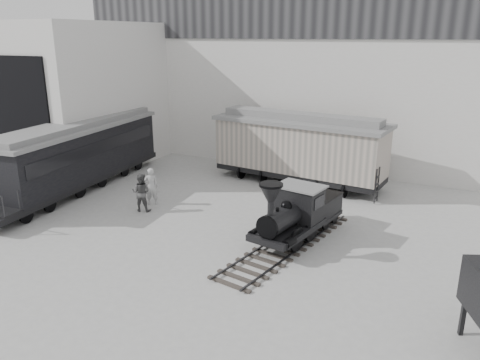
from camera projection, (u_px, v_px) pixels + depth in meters
The scene contains 8 objects.
ground at pixel (213, 265), 17.54m from camera, with size 90.00×90.00×0.00m, color #9E9E9B.
north_wall at pixel (328, 80), 28.80m from camera, with size 34.00×2.51×11.00m.
west_pavilion at pixel (91, 94), 30.74m from camera, with size 7.00×12.11×9.00m.
locomotive at pixel (296, 216), 19.30m from camera, with size 3.28×8.48×2.93m.
boxcar at pixel (299, 147), 26.63m from camera, with size 10.24×4.21×4.08m.
passenger_coach at pixel (79, 154), 25.82m from camera, with size 3.89×13.21×3.48m.
visitor_a at pixel (151, 186), 23.50m from camera, with size 0.70×0.46×1.92m, color #B9B9B7.
visitor_b at pixel (141, 192), 22.63m from camera, with size 0.92×0.72×1.89m, color #494949.
Camera 1 is at (7.72, -13.82, 8.26)m, focal length 35.00 mm.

